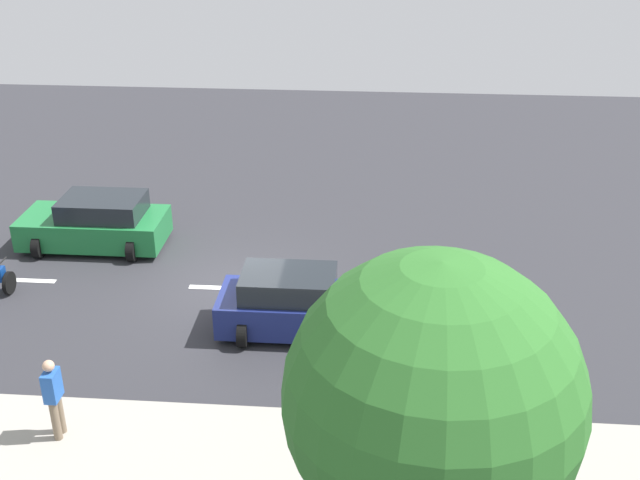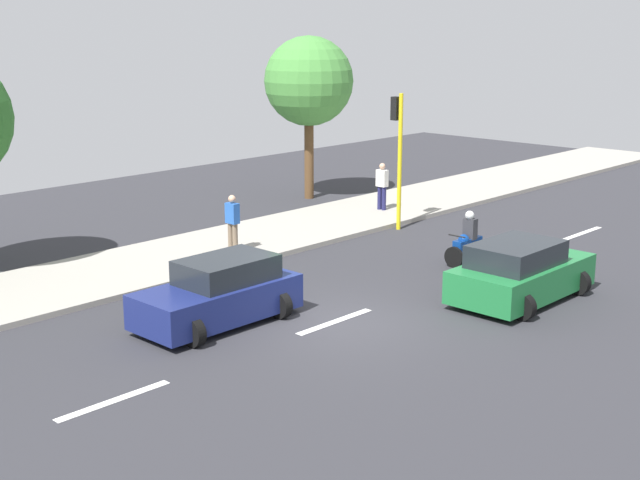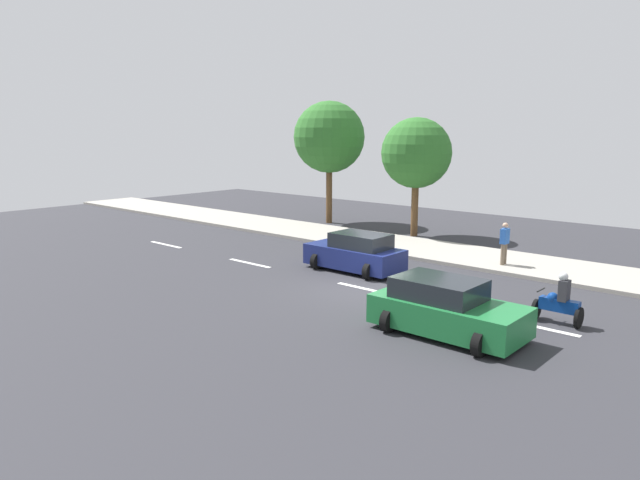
% 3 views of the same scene
% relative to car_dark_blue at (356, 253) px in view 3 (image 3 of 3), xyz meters
% --- Properties ---
extents(ground_plane, '(40.00, 60.00, 0.10)m').
position_rel_car_dark_blue_xyz_m(ground_plane, '(-1.86, -1.89, -0.76)').
color(ground_plane, '#2D2D33').
extents(sidewalk, '(4.00, 60.00, 0.15)m').
position_rel_car_dark_blue_xyz_m(sidewalk, '(5.14, -1.89, -0.63)').
color(sidewalk, '#9E998E').
rests_on(sidewalk, ground).
extents(lane_stripe_north, '(0.20, 2.40, 0.01)m').
position_rel_car_dark_blue_xyz_m(lane_stripe_north, '(-1.86, -7.89, -0.70)').
color(lane_stripe_north, white).
rests_on(lane_stripe_north, ground).
extents(lane_stripe_mid, '(0.20, 2.40, 0.01)m').
position_rel_car_dark_blue_xyz_m(lane_stripe_mid, '(-1.86, -1.89, -0.70)').
color(lane_stripe_mid, white).
rests_on(lane_stripe_mid, ground).
extents(lane_stripe_south, '(0.20, 2.40, 0.01)m').
position_rel_car_dark_blue_xyz_m(lane_stripe_south, '(-1.86, 4.11, -0.70)').
color(lane_stripe_south, white).
rests_on(lane_stripe_south, ground).
extents(lane_stripe_far_south, '(0.20, 2.40, 0.01)m').
position_rel_car_dark_blue_xyz_m(lane_stripe_far_south, '(-1.86, 10.11, -0.70)').
color(lane_stripe_far_south, white).
rests_on(lane_stripe_far_south, ground).
extents(car_dark_blue, '(2.12, 3.89, 1.52)m').
position_rel_car_dark_blue_xyz_m(car_dark_blue, '(0.00, 0.00, 0.00)').
color(car_dark_blue, navy).
rests_on(car_dark_blue, ground).
extents(car_green, '(2.32, 4.06, 1.52)m').
position_rel_car_dark_blue_xyz_m(car_green, '(-4.09, -6.26, 0.00)').
color(car_green, '#1E7238').
rests_on(car_green, ground).
extents(motorcycle, '(0.60, 1.30, 1.53)m').
position_rel_car_dark_blue_xyz_m(motorcycle, '(-1.18, -8.23, -0.07)').
color(motorcycle, black).
rests_on(motorcycle, ground).
extents(pedestrian_by_tree, '(0.40, 0.24, 1.69)m').
position_rel_car_dark_blue_xyz_m(pedestrian_by_tree, '(4.28, -4.13, 0.35)').
color(pedestrian_by_tree, '#72604C').
rests_on(pedestrian_by_tree, sidewalk).
extents(street_tree_south, '(3.58, 3.58, 6.08)m').
position_rel_car_dark_blue_xyz_m(street_tree_south, '(8.07, 2.45, 3.55)').
color(street_tree_south, brown).
rests_on(street_tree_south, ground).
extents(street_tree_center, '(4.13, 4.13, 7.09)m').
position_rel_car_dark_blue_xyz_m(street_tree_center, '(8.49, 8.62, 4.29)').
color(street_tree_center, brown).
rests_on(street_tree_center, ground).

